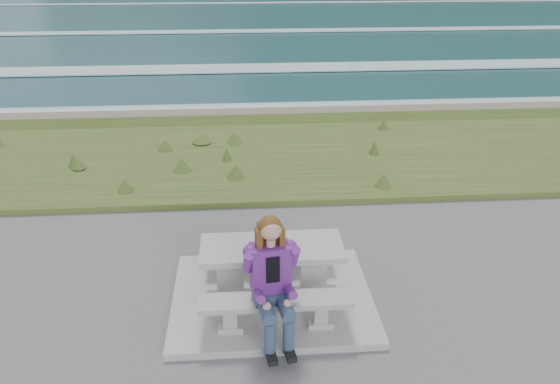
{
  "coord_description": "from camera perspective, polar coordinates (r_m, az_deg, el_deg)",
  "views": [
    {
      "loc": [
        -0.33,
        -5.9,
        4.37
      ],
      "look_at": [
        0.19,
        1.2,
        1.02
      ],
      "focal_mm": 35.0,
      "sensor_mm": 36.0,
      "label": 1
    }
  ],
  "objects": [
    {
      "name": "concrete_slab",
      "position": [
        7.32,
        -0.82,
        -10.99
      ],
      "size": [
        2.6,
        2.1,
        0.1
      ],
      "primitive_type": "cube",
      "color": "gray",
      "rests_on": "ground"
    },
    {
      "name": "bench_landward",
      "position": [
        6.52,
        -0.46,
        -11.78
      ],
      "size": [
        1.8,
        0.35,
        0.45
      ],
      "color": "gray",
      "rests_on": "concrete_slab"
    },
    {
      "name": "picnic_table",
      "position": [
        6.97,
        -0.85,
        -6.79
      ],
      "size": [
        1.8,
        0.75,
        0.75
      ],
      "color": "gray",
      "rests_on": "concrete_slab"
    },
    {
      "name": "ocean",
      "position": [
        31.59,
        -3.66,
        13.98
      ],
      "size": [
        1600.0,
        1600.0,
        0.09
      ],
      "color": "#1D4B53",
      "rests_on": "ground"
    },
    {
      "name": "shore_drop",
      "position": [
        14.48,
        -2.74,
        7.58
      ],
      "size": [
        160.0,
        0.8,
        2.2
      ],
      "primitive_type": "cube",
      "color": "#6F5F53",
      "rests_on": "ground"
    },
    {
      "name": "seated_woman",
      "position": [
        6.28,
        -0.66,
        -11.06
      ],
      "size": [
        0.54,
        0.83,
        1.52
      ],
      "rotation": [
        0.0,
        0.0,
        0.15
      ],
      "color": "navy",
      "rests_on": "concrete_slab"
    },
    {
      "name": "bench_seaward",
      "position": [
        7.69,
        -1.16,
        -5.51
      ],
      "size": [
        1.8,
        0.35,
        0.45
      ],
      "color": "gray",
      "rests_on": "concrete_slab"
    },
    {
      "name": "grass_verge",
      "position": [
        11.75,
        -2.31,
        3.32
      ],
      "size": [
        160.0,
        4.5,
        0.22
      ],
      "primitive_type": "cube",
      "color": "#314B1C",
      "rests_on": "ground"
    }
  ]
}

